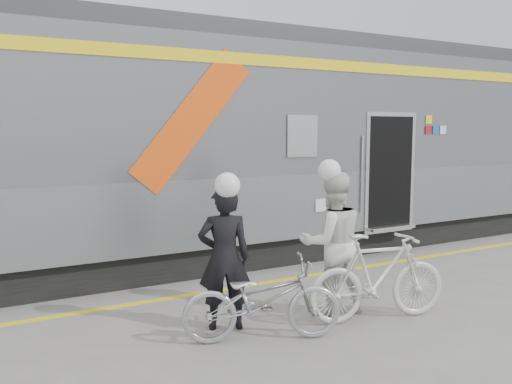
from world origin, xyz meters
TOP-DOWN VIEW (x-y plane):
  - ground at (0.00, 0.00)m, footprint 90.00×90.00m
  - train at (1.28, 4.19)m, footprint 24.00×3.17m
  - safety_strip at (0.00, 2.15)m, footprint 24.00×0.12m
  - man at (-0.94, 0.74)m, footprint 0.73×0.60m
  - bicycle_left at (-0.74, 0.19)m, footprint 1.90×1.21m
  - woman at (0.53, 0.60)m, footprint 1.02×0.87m
  - bicycle_right at (0.83, 0.05)m, footprint 1.91×0.91m
  - helmet_man at (-0.94, 0.74)m, footprint 0.30×0.30m
  - helmet_woman at (0.53, 0.60)m, footprint 0.29×0.29m

SIDE VIEW (x-z plane):
  - ground at x=0.00m, z-range 0.00..0.00m
  - safety_strip at x=0.00m, z-range 0.00..0.01m
  - bicycle_left at x=-0.74m, z-range 0.00..0.94m
  - bicycle_right at x=0.83m, z-range 0.00..1.10m
  - man at x=-0.94m, z-range 0.00..1.71m
  - woman at x=0.53m, z-range 0.00..1.82m
  - helmet_man at x=-0.94m, z-range 1.71..2.00m
  - helmet_woman at x=0.53m, z-range 1.82..2.11m
  - train at x=1.28m, z-range 0.00..4.10m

